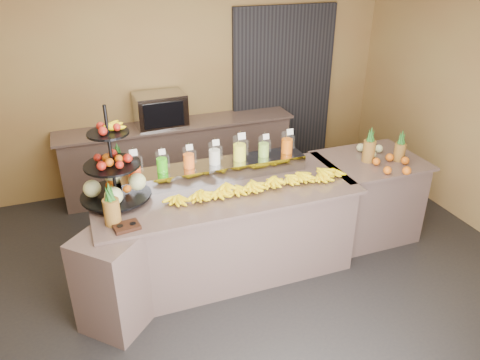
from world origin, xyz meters
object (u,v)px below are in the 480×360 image
fruit_stand (119,176)px  pitcher_tray (215,170)px  banana_heap (262,182)px  oven_warmer (160,110)px  condiment_caddy (127,227)px  right_fruit_pile (388,158)px

fruit_stand → pitcher_tray: bearing=6.3°
fruit_stand → banana_heap: bearing=-11.9°
fruit_stand → oven_warmer: 1.94m
banana_heap → pitcher_tray: bearing=133.5°
banana_heap → fruit_stand: (-1.29, 0.25, 0.16)m
banana_heap → oven_warmer: (-0.54, 2.04, 0.14)m
condiment_caddy → oven_warmer: size_ratio=0.33×
right_fruit_pile → oven_warmer: oven_warmer is taller
pitcher_tray → right_fruit_pile: size_ratio=4.17×
right_fruit_pile → banana_heap: bearing=-179.2°
right_fruit_pile → oven_warmer: 2.83m
condiment_caddy → banana_heap: bearing=11.7°
pitcher_tray → oven_warmer: (-0.19, 1.67, 0.13)m
condiment_caddy → right_fruit_pile: bearing=6.0°
pitcher_tray → fruit_stand: bearing=-172.6°
fruit_stand → right_fruit_pile: bearing=-5.8°
oven_warmer → fruit_stand: bearing=-114.8°
fruit_stand → right_fruit_pile: 2.74m
banana_heap → fruit_stand: bearing=169.1°
pitcher_tray → oven_warmer: oven_warmer is taller
condiment_caddy → pitcher_tray: bearing=33.6°
fruit_stand → oven_warmer: (0.74, 1.79, -0.02)m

